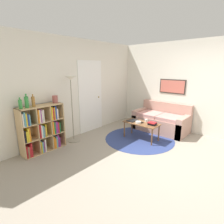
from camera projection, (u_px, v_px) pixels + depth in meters
The scene contains 17 objects.
ground_plane at pixel (173, 164), 3.46m from camera, with size 14.00×14.00×0.00m, color gray.
wall_back at pixel (83, 89), 4.88m from camera, with size 7.08×0.11×2.60m.
wall_right at pixel (162, 86), 5.49m from camera, with size 0.08×5.68×2.60m.
rug at pixel (139, 138), 4.70m from camera, with size 1.83×1.83×0.01m.
bookshelf at pixel (41, 129), 3.91m from camera, with size 0.97×0.34×1.06m.
floor_lamp at pixel (71, 92), 4.26m from camera, with size 0.31×0.31×1.67m.
couch at pixel (162, 121), 5.29m from camera, with size 0.84×1.55×0.83m.
coffee_table at pixel (141, 125), 4.60m from camera, with size 0.44×0.92×0.45m.
laptop at pixel (133, 120), 4.75m from camera, with size 0.32×0.23×0.02m.
bowl at pixel (138, 122), 4.52m from camera, with size 0.15×0.15×0.05m.
book_stack_on_table at pixel (152, 124), 4.40m from camera, with size 0.18×0.19×0.07m.
cup at pixel (146, 120), 4.66m from camera, with size 0.07×0.07×0.07m.
remote at pixel (140, 122), 4.61m from camera, with size 0.06×0.17×0.02m.
bottle_left at pixel (20, 104), 3.47m from camera, with size 0.07×0.07×0.23m.
bottle_middle at pixel (27, 102), 3.55m from camera, with size 0.08×0.08×0.29m.
bottle_right at pixel (33, 102), 3.66m from camera, with size 0.07×0.07×0.26m.
vase_on_shelf at pixel (55, 99), 4.05m from camera, with size 0.12×0.12×0.17m.
Camera 1 is at (-3.11, -1.15, 1.87)m, focal length 28.00 mm.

